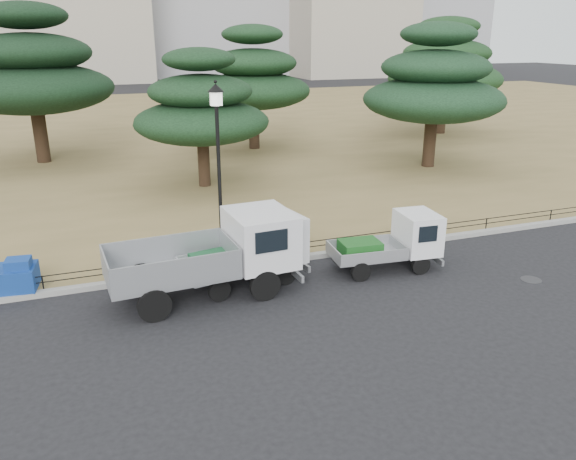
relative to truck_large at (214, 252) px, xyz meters
name	(u,v)px	position (x,y,z in m)	size (l,w,h in m)	color
ground	(313,296)	(2.47, -1.13, -1.23)	(220.00, 220.00, 0.00)	black
lawn	(158,129)	(2.47, 29.47, -1.16)	(120.00, 56.00, 0.15)	olive
curb	(281,260)	(2.47, 1.47, -1.15)	(120.00, 0.25, 0.16)	gray
truck_large	(214,252)	(0.00, 0.00, 0.00)	(5.20, 2.35, 2.22)	black
truck_kei_front	(253,251)	(1.22, 0.44, -0.29)	(3.78, 2.13, 1.89)	black
truck_kei_rear	(393,242)	(5.52, -0.13, -0.37)	(3.40, 1.67, 1.72)	black
street_lamp	(218,146)	(0.63, 1.77, 2.58)	(0.49, 0.49, 5.42)	black
pipe_fence	(280,248)	(2.47, 1.62, -0.79)	(38.00, 0.04, 0.40)	black
tarp_pile	(11,277)	(-5.33, 1.91, -0.72)	(1.49, 1.17, 0.92)	#133C95
manhole	(531,280)	(8.97, -2.33, -1.23)	(0.60, 0.60, 0.01)	#2D2D30
pine_west_near	(32,72)	(-5.18, 19.58, 3.75)	(8.38, 8.38, 8.38)	black
pine_center_left	(201,108)	(2.14, 11.31, 2.51)	(6.12, 6.12, 6.22)	black
pine_center_right	(253,78)	(7.02, 19.33, 3.17)	(6.91, 6.91, 7.33)	black
pine_east_near	(434,85)	(14.35, 11.26, 3.18)	(7.30, 7.30, 7.38)	black
pine_east_far	(446,67)	(21.32, 20.27, 3.50)	(7.91, 7.91, 7.94)	black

